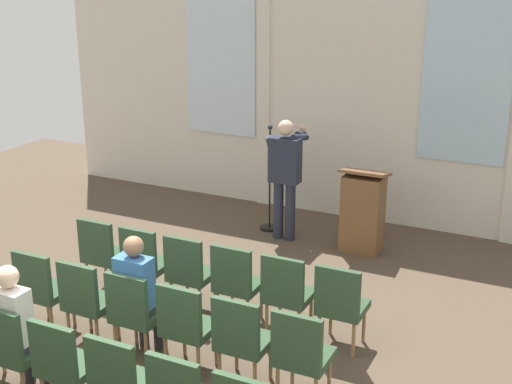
% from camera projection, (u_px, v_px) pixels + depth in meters
% --- Properties ---
extents(rear_partition, '(9.36, 0.14, 3.80)m').
position_uv_depth(rear_partition, '(336.00, 90.00, 10.31)').
color(rear_partition, silver).
rests_on(rear_partition, ground).
extents(speaker, '(0.52, 0.69, 1.71)m').
position_uv_depth(speaker, '(285.00, 171.00, 9.63)').
color(speaker, '#232838').
rests_on(speaker, ground).
extents(mic_stand, '(0.28, 0.28, 1.55)m').
position_uv_depth(mic_stand, '(270.00, 207.00, 10.17)').
color(mic_stand, black).
rests_on(mic_stand, ground).
extents(lectern, '(0.60, 0.48, 1.16)m').
position_uv_depth(lectern, '(363.00, 211.00, 9.37)').
color(lectern, brown).
rests_on(lectern, ground).
extents(chair_r0_c0, '(0.46, 0.44, 0.94)m').
position_uv_depth(chair_r0_c0, '(103.00, 251.00, 8.17)').
color(chair_r0_c0, olive).
rests_on(chair_r0_c0, ground).
extents(chair_r0_c1, '(0.46, 0.44, 0.94)m').
position_uv_depth(chair_r0_c1, '(144.00, 260.00, 7.92)').
color(chair_r0_c1, olive).
rests_on(chair_r0_c1, ground).
extents(chair_r0_c2, '(0.46, 0.44, 0.94)m').
position_uv_depth(chair_r0_c2, '(189.00, 269.00, 7.68)').
color(chair_r0_c2, olive).
rests_on(chair_r0_c2, ground).
extents(chair_r0_c3, '(0.46, 0.44, 0.94)m').
position_uv_depth(chair_r0_c3, '(236.00, 280.00, 7.44)').
color(chair_r0_c3, olive).
rests_on(chair_r0_c3, ground).
extents(chair_r0_c4, '(0.46, 0.44, 0.94)m').
position_uv_depth(chair_r0_c4, '(287.00, 290.00, 7.20)').
color(chair_r0_c4, olive).
rests_on(chair_r0_c4, ground).
extents(chair_r0_c5, '(0.46, 0.44, 0.94)m').
position_uv_depth(chair_r0_c5, '(340.00, 302.00, 6.96)').
color(chair_r0_c5, olive).
rests_on(chair_r0_c5, ground).
extents(chair_r1_c0, '(0.46, 0.44, 0.94)m').
position_uv_depth(chair_r1_c0, '(41.00, 286.00, 7.29)').
color(chair_r1_c0, olive).
rests_on(chair_r1_c0, ground).
extents(chair_r1_c1, '(0.46, 0.44, 0.94)m').
position_uv_depth(chair_r1_c1, '(86.00, 297.00, 7.05)').
color(chair_r1_c1, olive).
rests_on(chair_r1_c1, ground).
extents(chair_r1_c2, '(0.46, 0.44, 0.94)m').
position_uv_depth(chair_r1_c2, '(134.00, 310.00, 6.81)').
color(chair_r1_c2, olive).
rests_on(chair_r1_c2, ground).
extents(audience_r1_c2, '(0.36, 0.39, 1.28)m').
position_uv_depth(audience_r1_c2, '(138.00, 289.00, 6.82)').
color(audience_r1_c2, '#2D2D33').
rests_on(audience_r1_c2, ground).
extents(chair_r1_c3, '(0.46, 0.44, 0.94)m').
position_uv_depth(chair_r1_c3, '(186.00, 322.00, 6.57)').
color(chair_r1_c3, olive).
rests_on(chair_r1_c3, ground).
extents(chair_r1_c4, '(0.46, 0.44, 0.94)m').
position_uv_depth(chair_r1_c4, '(241.00, 336.00, 6.33)').
color(chair_r1_c4, olive).
rests_on(chair_r1_c4, ground).
extents(chair_r1_c5, '(0.46, 0.44, 0.94)m').
position_uv_depth(chair_r1_c5, '(301.00, 351.00, 6.09)').
color(chair_r1_c5, olive).
rests_on(chair_r1_c5, ground).
extents(chair_r2_c1, '(0.46, 0.44, 0.94)m').
position_uv_depth(chair_r2_c1, '(12.00, 346.00, 6.18)').
color(chair_r2_c1, olive).
rests_on(chair_r2_c1, ground).
extents(audience_r2_c1, '(0.36, 0.39, 1.28)m').
position_uv_depth(audience_r2_c1, '(16.00, 323.00, 6.19)').
color(audience_r2_c1, '#2D2D33').
rests_on(audience_r2_c1, ground).
extents(chair_r2_c2, '(0.46, 0.44, 0.94)m').
position_uv_depth(chair_r2_c2, '(64.00, 361.00, 5.94)').
color(chair_r2_c2, olive).
rests_on(chair_r2_c2, ground).
extents(chair_r2_c3, '(0.46, 0.44, 0.94)m').
position_uv_depth(chair_r2_c3, '(120.00, 379.00, 5.70)').
color(chair_r2_c3, olive).
rests_on(chair_r2_c3, ground).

